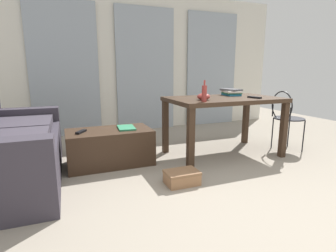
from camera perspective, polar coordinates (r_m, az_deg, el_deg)
ground_plane at (r=3.27m, az=6.21°, el=-7.59°), size 8.12×8.12×0.00m
wall_back at (r=5.02m, az=-5.11°, el=13.36°), size 5.39×0.10×2.44m
curtains at (r=4.94m, az=-4.78°, el=11.89°), size 3.84×0.03×2.18m
couch at (r=3.04m, az=-31.37°, el=-4.39°), size 0.90×1.89×0.84m
coffee_table at (r=3.19m, az=-12.38°, el=-4.41°), size 0.96×0.53×0.41m
craft_table at (r=3.45m, az=11.89°, el=4.43°), size 1.40×0.84×0.75m
wire_chair at (r=3.90m, az=23.90°, el=2.37°), size 0.40×0.41×0.82m
bottle_near at (r=2.93m, az=7.79°, el=6.98°), size 0.06×0.06×0.23m
bowl at (r=3.11m, az=7.64°, el=6.27°), size 0.15×0.15×0.08m
book_stack at (r=3.74m, az=13.42°, el=7.08°), size 0.25×0.31×0.09m
tv_remote_on_table at (r=3.45m, az=18.05°, el=5.87°), size 0.08×0.19×0.02m
tv_remote_primary at (r=3.08m, az=-18.17°, el=-1.18°), size 0.13×0.17×0.02m
magazine at (r=3.18m, az=-8.96°, el=-0.35°), size 0.21×0.31×0.02m
shoebox at (r=2.63m, az=2.99°, el=-10.97°), size 0.32×0.23×0.13m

